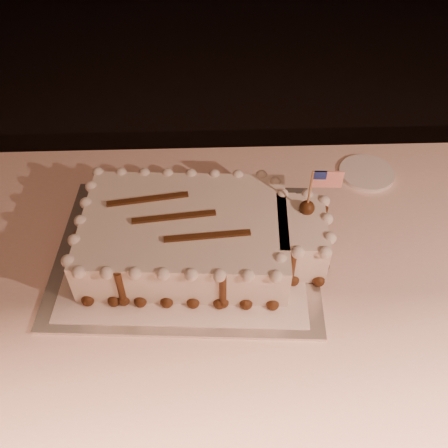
{
  "coord_description": "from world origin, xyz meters",
  "views": [
    {
      "loc": [
        -0.17,
        -0.06,
        1.57
      ],
      "look_at": [
        -0.15,
        0.63,
        0.84
      ],
      "focal_mm": 40.0,
      "sensor_mm": 36.0,
      "label": 1
    }
  ],
  "objects_px": {
    "banquet_table": "(281,351)",
    "cake_board": "(187,252)",
    "side_plate": "(367,173)",
    "sheet_cake": "(200,235)"
  },
  "relations": [
    {
      "from": "banquet_table",
      "to": "cake_board",
      "type": "bearing_deg",
      "value": 171.57
    },
    {
      "from": "banquet_table",
      "to": "side_plate",
      "type": "relative_size",
      "value": 17.58
    },
    {
      "from": "sheet_cake",
      "to": "side_plate",
      "type": "height_order",
      "value": "sheet_cake"
    },
    {
      "from": "banquet_table",
      "to": "side_plate",
      "type": "xyz_separation_m",
      "value": [
        0.22,
        0.28,
        0.38
      ]
    },
    {
      "from": "cake_board",
      "to": "side_plate",
      "type": "height_order",
      "value": "side_plate"
    },
    {
      "from": "cake_board",
      "to": "side_plate",
      "type": "distance_m",
      "value": 0.51
    },
    {
      "from": "cake_board",
      "to": "side_plate",
      "type": "relative_size",
      "value": 4.05
    },
    {
      "from": "sheet_cake",
      "to": "banquet_table",
      "type": "bearing_deg",
      "value": -9.19
    },
    {
      "from": "cake_board",
      "to": "sheet_cake",
      "type": "xyz_separation_m",
      "value": [
        0.03,
        -0.0,
        0.06
      ]
    },
    {
      "from": "banquet_table",
      "to": "sheet_cake",
      "type": "relative_size",
      "value": 4.49
    }
  ]
}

